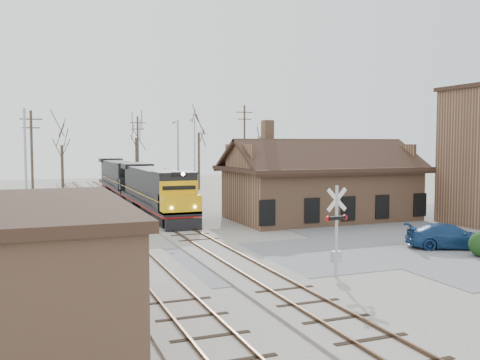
# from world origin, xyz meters

# --- Properties ---
(ground) EXTENTS (140.00, 140.00, 0.00)m
(ground) POSITION_xyz_m (0.00, 0.00, 0.00)
(ground) COLOR #A5A095
(ground) RESTS_ON ground
(road) EXTENTS (60.00, 9.00, 0.03)m
(road) POSITION_xyz_m (0.00, 0.00, 0.01)
(road) COLOR slate
(road) RESTS_ON ground
(parking_lot) EXTENTS (22.00, 26.00, 0.03)m
(parking_lot) POSITION_xyz_m (18.00, 4.00, 0.02)
(parking_lot) COLOR slate
(parking_lot) RESTS_ON ground
(track_main) EXTENTS (3.40, 90.00, 0.24)m
(track_main) POSITION_xyz_m (0.00, 15.00, 0.07)
(track_main) COLOR #A5A095
(track_main) RESTS_ON ground
(track_siding) EXTENTS (3.40, 90.00, 0.24)m
(track_siding) POSITION_xyz_m (-4.50, 15.00, 0.07)
(track_siding) COLOR #A5A095
(track_siding) RESTS_ON ground
(depot) EXTENTS (15.20, 9.31, 7.90)m
(depot) POSITION_xyz_m (11.99, 12.00, 2.41)
(depot) COLOR #976B4E
(depot) RESTS_ON ground
(locomotive_lead) EXTENTS (2.75, 18.44, 4.09)m
(locomotive_lead) POSITION_xyz_m (0.00, 18.19, 2.15)
(locomotive_lead) COLOR black
(locomotive_lead) RESTS_ON ground
(locomotive_trailing) EXTENTS (2.75, 18.44, 3.87)m
(locomotive_trailing) POSITION_xyz_m (0.00, 36.91, 2.15)
(locomotive_trailing) COLOR black
(locomotive_trailing) RESTS_ON ground
(crossbuck_near) EXTENTS (1.19, 0.31, 4.17)m
(crossbuck_near) POSITION_xyz_m (3.27, -4.62, 1.95)
(crossbuck_near) COLOR #A5A8AD
(crossbuck_near) RESTS_ON ground
(crossbuck_far) EXTENTS (1.08, 0.28, 3.78)m
(crossbuck_far) POSITION_xyz_m (-7.06, 4.41, 1.79)
(crossbuck_far) COLOR #A5A8AD
(crossbuck_far) RESTS_ON ground
(parked_car) EXTENTS (5.30, 3.84, 1.42)m
(parked_car) POSITION_xyz_m (12.90, -1.32, 0.71)
(parked_car) COLOR navy
(parked_car) RESTS_ON ground
(streetlight_a) EXTENTS (0.25, 2.04, 8.69)m
(streetlight_a) POSITION_xyz_m (-9.96, 17.64, 4.88)
(streetlight_a) COLOR #A5A8AD
(streetlight_a) RESTS_ON ground
(streetlight_b) EXTENTS (0.25, 2.04, 8.28)m
(streetlight_b) POSITION_xyz_m (3.66, 25.02, 4.67)
(streetlight_b) COLOR #A5A8AD
(streetlight_b) RESTS_ON ground
(streetlight_c) EXTENTS (0.25, 2.04, 9.13)m
(streetlight_c) POSITION_xyz_m (9.16, 37.93, 5.10)
(streetlight_c) COLOR #A5A8AD
(streetlight_c) RESTS_ON ground
(utility_pole_a) EXTENTS (2.00, 0.24, 9.10)m
(utility_pole_a) POSITION_xyz_m (-9.51, 27.93, 4.77)
(utility_pole_a) COLOR #382D23
(utility_pole_a) RESTS_ON ground
(utility_pole_b) EXTENTS (2.00, 0.24, 9.44)m
(utility_pole_b) POSITION_xyz_m (3.08, 42.60, 4.94)
(utility_pole_b) COLOR #382D23
(utility_pole_b) RESTS_ON ground
(utility_pole_c) EXTENTS (2.00, 0.24, 10.43)m
(utility_pole_c) POSITION_xyz_m (13.50, 32.18, 5.44)
(utility_pole_c) COLOR #382D23
(utility_pole_c) RESTS_ON ground
(tree_b) EXTENTS (3.89, 3.89, 9.54)m
(tree_b) POSITION_xyz_m (-6.26, 39.36, 6.79)
(tree_b) COLOR #382D23
(tree_b) RESTS_ON ground
(tree_c) EXTENTS (4.53, 4.53, 11.09)m
(tree_c) POSITION_xyz_m (3.96, 48.59, 7.90)
(tree_c) COLOR #382D23
(tree_c) RESTS_ON ground
(tree_d) EXTENTS (4.96, 4.96, 12.15)m
(tree_d) POSITION_xyz_m (10.79, 41.39, 8.66)
(tree_d) COLOR #382D23
(tree_d) RESTS_ON ground
(tree_e) EXTENTS (3.63, 3.63, 8.89)m
(tree_e) POSITION_xyz_m (17.46, 35.78, 6.32)
(tree_e) COLOR #382D23
(tree_e) RESTS_ON ground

